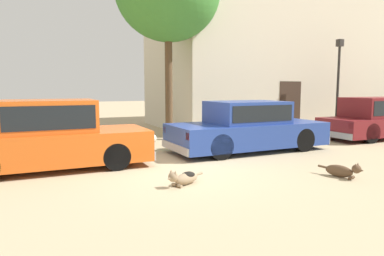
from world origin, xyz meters
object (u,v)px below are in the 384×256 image
at_px(parked_sedan_nearest, 51,135).
at_px(parked_sedan_second, 247,126).
at_px(parked_sedan_third, 378,118).
at_px(stray_dog_spotted, 184,178).
at_px(stray_dog_tan, 343,171).
at_px(street_lamp, 338,73).

distance_m(parked_sedan_nearest, parked_sedan_second, 5.32).
distance_m(parked_sedan_third, stray_dog_spotted, 9.32).
bearing_deg(stray_dog_spotted, parked_sedan_third, 173.42).
bearing_deg(parked_sedan_third, stray_dog_tan, -147.64).
bearing_deg(stray_dog_spotted, parked_sedan_second, -164.14).
xyz_separation_m(parked_sedan_nearest, parked_sedan_second, (5.32, 0.05, -0.05)).
height_order(stray_dog_spotted, street_lamp, street_lamp).
bearing_deg(stray_dog_tan, street_lamp, 116.51).
bearing_deg(parked_sedan_nearest, street_lamp, 10.80).
distance_m(parked_sedan_nearest, street_lamp, 11.29).
relative_size(parked_sedan_nearest, street_lamp, 1.18).
bearing_deg(stray_dog_tan, parked_sedan_nearest, -139.43).
relative_size(parked_sedan_nearest, stray_dog_tan, 4.77).
xyz_separation_m(parked_sedan_third, stray_dog_tan, (-5.73, -3.57, -0.60)).
relative_size(stray_dog_spotted, street_lamp, 0.24).
bearing_deg(stray_dog_tan, stray_dog_spotted, -122.61).
xyz_separation_m(stray_dog_spotted, street_lamp, (8.78, 4.52, 2.28)).
distance_m(parked_sedan_nearest, stray_dog_spotted, 3.39).
height_order(parked_sedan_nearest, stray_dog_tan, parked_sedan_nearest).
relative_size(parked_sedan_second, street_lamp, 1.27).
height_order(parked_sedan_nearest, street_lamp, street_lamp).
bearing_deg(parked_sedan_second, street_lamp, 18.60).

